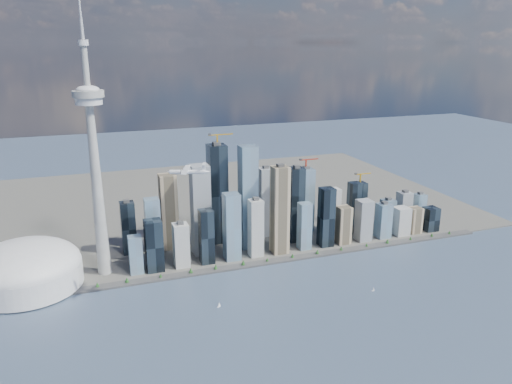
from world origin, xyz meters
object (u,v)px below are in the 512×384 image
object	(u,v)px
needle_tower	(94,159)
sailboat_east	(373,290)
airplane	(188,171)
sailboat_west	(219,305)
dome_stadium	(26,268)

from	to	relation	value
needle_tower	sailboat_east	world-z (taller)	needle_tower
airplane	sailboat_east	size ratio (longest dim) A/B	8.09
needle_tower	sailboat_east	size ratio (longest dim) A/B	66.25
needle_tower	airplane	distance (m)	231.97
airplane	sailboat_east	world-z (taller)	airplane
sailboat_east	sailboat_west	bearing A→B (deg)	-176.88
sailboat_west	sailboat_east	distance (m)	288.75
needle_tower	dome_stadium	size ratio (longest dim) A/B	2.75
dome_stadium	airplane	xyz separation A→B (m)	(277.72, -176.45, 205.34)
needle_tower	airplane	xyz separation A→B (m)	(137.72, -186.45, 8.94)
needle_tower	dome_stadium	distance (m)	241.40
dome_stadium	sailboat_west	xyz separation A→B (m)	(319.94, -190.69, -36.20)
airplane	sailboat_east	distance (m)	411.42
airplane	sailboat_west	xyz separation A→B (m)	(42.22, -14.24, -241.55)
sailboat_east	needle_tower	bearing A→B (deg)	163.74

